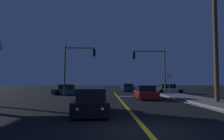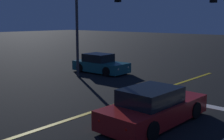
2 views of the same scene
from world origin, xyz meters
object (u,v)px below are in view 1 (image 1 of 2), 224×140
car_distant_tail_navy (127,88)px  traffic_signal_near_right (153,64)px  car_parked_curb_black (91,103)px  utility_pole_right (215,36)px  street_sign_corner (169,81)px  car_mid_block_teal (68,90)px  traffic_signal_far_left (76,62)px  car_far_approaching_red (145,93)px  car_lead_oncoming_silver (169,89)px

car_distant_tail_navy → traffic_signal_near_right: traffic_signal_near_right is taller
car_parked_curb_black → traffic_signal_near_right: size_ratio=0.75×
car_distant_tail_navy → traffic_signal_near_right: (2.33, -9.23, 3.41)m
car_parked_curb_black → utility_pole_right: utility_pole_right is taller
utility_pole_right → street_sign_corner: 8.43m
car_mid_block_teal → utility_pole_right: (13.43, -10.97, 4.71)m
traffic_signal_far_left → street_sign_corner: size_ratio=2.38×
traffic_signal_far_left → street_sign_corner: traffic_signal_far_left is taller
car_parked_curb_black → traffic_signal_near_right: (6.94, 14.94, 3.41)m
car_far_approaching_red → traffic_signal_far_left: (-7.53, 4.23, 3.48)m
street_sign_corner → car_far_approaching_red: bearing=-139.6°
car_lead_oncoming_silver → traffic_signal_far_left: size_ratio=0.71×
car_lead_oncoming_silver → car_parked_curb_black: bearing=-29.4°
car_lead_oncoming_silver → traffic_signal_near_right: bearing=-45.5°
car_lead_oncoming_silver → car_far_approaching_red: same height
car_distant_tail_navy → car_parked_curb_black: bearing=-103.3°
car_far_approaching_red → utility_pole_right: (4.72, -4.67, 4.71)m
car_parked_curb_black → street_sign_corner: size_ratio=1.74×
traffic_signal_far_left → utility_pole_right: size_ratio=0.59×
utility_pole_right → street_sign_corner: utility_pole_right is taller
traffic_signal_far_left → car_parked_curb_black: bearing=-78.6°
car_far_approaching_red → car_distant_tail_navy: bearing=92.2°
car_distant_tail_navy → street_sign_corner: 12.58m
car_distant_tail_navy → utility_pole_right: bearing=-78.4°
car_far_approaching_red → car_parked_curb_black: (-4.79, -9.31, -0.00)m
car_mid_block_teal → car_far_approaching_red: 10.75m
car_lead_oncoming_silver → car_far_approaching_red: 9.80m
street_sign_corner → car_parked_curb_black: bearing=-123.8°
car_far_approaching_red → car_parked_curb_black: size_ratio=1.05×
car_distant_tail_navy → traffic_signal_near_right: bearing=-78.3°
car_distant_tail_navy → utility_pole_right: utility_pole_right is taller
car_lead_oncoming_silver → car_far_approaching_red: bearing=-31.0°
utility_pole_right → car_far_approaching_red: bearing=135.3°
traffic_signal_far_left → traffic_signal_near_right: bearing=8.2°
car_mid_block_teal → street_sign_corner: size_ratio=1.63×
traffic_signal_near_right → traffic_signal_far_left: traffic_signal_far_left is taller
car_parked_curb_black → car_distant_tail_navy: size_ratio=0.95×
car_lead_oncoming_silver → car_distant_tail_navy: (-5.15, 6.41, 0.00)m
car_lead_oncoming_silver → utility_pole_right: bearing=-1.7°
car_mid_block_teal → traffic_signal_far_left: size_ratio=0.68×
utility_pole_right → street_sign_corner: bearing=100.6°
car_lead_oncoming_silver → utility_pole_right: 13.95m
car_far_approaching_red → street_sign_corner: 4.51m
traffic_signal_far_left → utility_pole_right: (12.25, -8.90, 1.23)m
car_far_approaching_red → street_sign_corner: street_sign_corner is taller
traffic_signal_near_right → street_sign_corner: bearing=112.7°
car_distant_tail_navy → street_sign_corner: (3.50, -12.03, 1.14)m
car_mid_block_teal → car_parked_curb_black: bearing=12.4°
car_distant_tail_navy → street_sign_corner: size_ratio=1.83×
car_lead_oncoming_silver → street_sign_corner: street_sign_corner is taller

